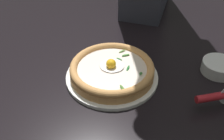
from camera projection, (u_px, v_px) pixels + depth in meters
name	position (u px, v px, depth m)	size (l,w,h in m)	color
ground_plane	(118.00, 81.00, 0.87)	(2.40, 2.40, 0.03)	black
pizza_plate	(112.00, 76.00, 0.86)	(0.30, 0.30, 0.01)	white
pizza	(112.00, 69.00, 0.84)	(0.27, 0.27, 0.06)	tan
side_bowl	(219.00, 67.00, 0.87)	(0.11, 0.11, 0.04)	white
pizza_cutter	(218.00, 96.00, 0.74)	(0.15, 0.06, 0.08)	silver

